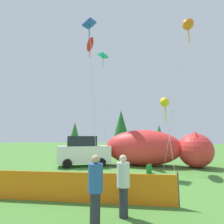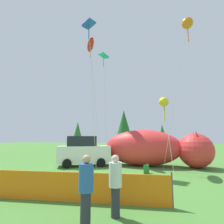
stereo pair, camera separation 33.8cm
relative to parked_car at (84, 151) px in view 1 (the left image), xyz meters
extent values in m
plane|color=#477F33|center=(2.98, -3.45, -1.09)|extent=(120.00, 120.00, 0.00)
cube|color=white|center=(0.04, 0.02, -0.20)|extent=(4.18, 3.26, 1.23)
cube|color=#1E232D|center=(-0.13, -0.07, 0.78)|extent=(2.58, 2.32, 0.74)
cylinder|color=black|center=(0.72, 1.29, -0.76)|extent=(0.67, 0.50, 0.64)
cylinder|color=black|center=(1.47, -0.11, -0.76)|extent=(0.67, 0.50, 0.64)
cylinder|color=black|center=(-1.39, 0.15, -0.76)|extent=(0.67, 0.50, 0.64)
cylinder|color=black|center=(-0.65, -1.24, -0.76)|extent=(0.67, 0.50, 0.64)
cube|color=#267F33|center=(5.28, -3.77, -0.68)|extent=(0.65, 0.65, 0.03)
cube|color=#267F33|center=(5.07, -3.67, -0.46)|extent=(0.23, 0.43, 0.44)
cylinder|color=#A5A5AD|center=(5.56, -3.68, -0.88)|extent=(0.02, 0.02, 0.40)
cylinder|color=#A5A5AD|center=(5.38, -4.05, -0.88)|extent=(0.02, 0.02, 0.40)
cylinder|color=#A5A5AD|center=(5.18, -3.50, -0.88)|extent=(0.02, 0.02, 0.40)
cylinder|color=#A5A5AD|center=(5.00, -3.87, -0.88)|extent=(0.02, 0.02, 0.40)
ellipsoid|color=red|center=(4.33, 1.42, 0.27)|extent=(5.89, 2.77, 2.72)
ellipsoid|color=yellow|center=(4.33, 1.42, -0.34)|extent=(3.77, 2.07, 1.22)
sphere|color=red|center=(8.08, 1.45, 0.14)|extent=(2.45, 2.45, 2.45)
cone|color=red|center=(8.08, 2.07, 1.12)|extent=(0.69, 0.69, 0.73)
cone|color=red|center=(8.08, 0.84, 1.12)|extent=(0.69, 0.69, 0.73)
cube|color=orange|center=(2.83, -6.90, -0.61)|extent=(6.58, 0.93, 0.96)
cylinder|color=#4C4C51|center=(6.12, -6.45, -0.56)|extent=(0.05, 0.05, 1.05)
cylinder|color=#2D2D38|center=(4.60, -7.55, -0.70)|extent=(0.24, 0.24, 0.78)
cylinder|color=silver|center=(4.60, -7.55, 0.02)|extent=(0.36, 0.36, 0.65)
sphere|color=beige|center=(4.60, -7.55, 0.45)|extent=(0.21, 0.21, 0.21)
cylinder|color=#2D2D38|center=(4.04, -8.28, -0.68)|extent=(0.25, 0.25, 0.81)
cylinder|color=#2D59A5|center=(4.04, -8.28, 0.05)|extent=(0.37, 0.37, 0.67)
sphere|color=tan|center=(4.04, -8.28, 0.50)|extent=(0.22, 0.22, 0.22)
cylinder|color=silver|center=(-0.24, 2.85, 4.57)|extent=(1.02, 0.55, 11.32)
ellipsoid|color=red|center=(-0.73, 2.59, 10.23)|extent=(1.85, 2.42, 0.92)
cylinder|color=red|center=(-0.73, 2.59, 9.53)|extent=(0.06, 0.06, 1.20)
cylinder|color=silver|center=(6.76, -0.32, 3.64)|extent=(1.90, 1.74, 9.45)
sphere|color=orange|center=(7.69, -1.17, 8.36)|extent=(0.70, 0.70, 0.70)
cylinder|color=orange|center=(7.69, -1.17, 7.66)|extent=(0.06, 0.06, 1.20)
cylinder|color=silver|center=(6.23, -1.04, 1.12)|extent=(0.42, 0.39, 4.41)
ellipsoid|color=yellow|center=(6.03, -0.87, 3.32)|extent=(0.91, 2.13, 0.95)
cylinder|color=yellow|center=(6.03, -0.87, 2.62)|extent=(0.06, 0.06, 1.20)
cylinder|color=silver|center=(0.92, -0.65, 4.52)|extent=(0.87, 0.22, 11.22)
cube|color=blue|center=(0.50, -0.56, 10.13)|extent=(1.03, 1.12, 0.70)
cylinder|color=blue|center=(0.50, -0.56, 9.43)|extent=(0.06, 0.06, 1.20)
cylinder|color=silver|center=(0.14, 4.70, 4.35)|extent=(0.16, 0.86, 10.87)
cube|color=#19B2B2|center=(0.07, 4.29, 9.78)|extent=(1.22, 1.27, 0.64)
cylinder|color=#19B2B2|center=(0.07, 4.29, 9.08)|extent=(0.06, 0.06, 1.20)
cylinder|color=brown|center=(-14.09, 26.04, -0.39)|extent=(0.45, 0.45, 1.39)
cone|color=#2D6B2D|center=(-14.09, 26.04, 2.53)|extent=(2.45, 2.45, 4.46)
cylinder|color=brown|center=(5.60, 35.40, -0.43)|extent=(0.42, 0.42, 1.31)
cone|color=#2D6B2D|center=(5.60, 35.40, 2.33)|extent=(2.31, 2.31, 4.20)
cylinder|color=brown|center=(-4.00, 32.38, 0.03)|extent=(0.71, 0.71, 2.23)
cone|color=#236028|center=(-4.00, 32.38, 4.71)|extent=(3.92, 3.92, 7.13)
camera|label=1|loc=(5.61, -12.52, 1.04)|focal=28.00mm
camera|label=2|loc=(5.93, -12.43, 1.04)|focal=28.00mm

